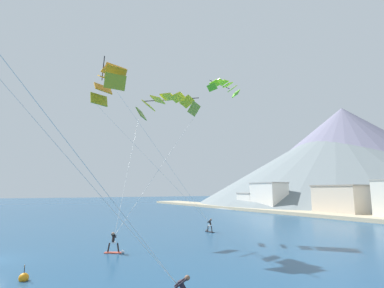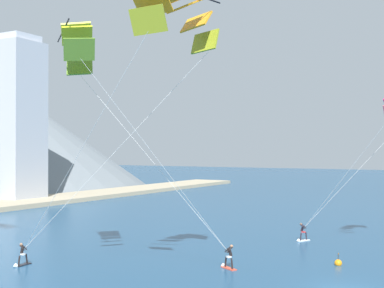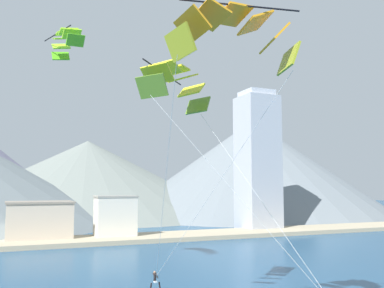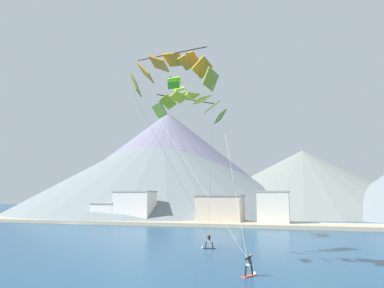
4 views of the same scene
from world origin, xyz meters
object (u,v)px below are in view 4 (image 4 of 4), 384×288
Objects in this scene: kitesurfer_mid_center at (207,244)px; parafoil_kite_near_lead at (190,105)px; parafoil_kite_mid_center at (174,71)px; parafoil_kite_distant_high_outer at (176,85)px; kitesurfer_near_lead at (251,269)px.

parafoil_kite_near_lead reaches higher than kitesurfer_mid_center.
parafoil_kite_distant_high_outer is (-6.91, 20.73, 5.27)m from parafoil_kite_mid_center.
parafoil_kite_distant_high_outer is (-6.24, 13.22, 6.59)m from parafoil_kite_near_lead.
kitesurfer_near_lead is 0.10× the size of parafoil_kite_mid_center.
parafoil_kite_distant_high_outer reaches higher than kitesurfer_near_lead.
parafoil_kite_near_lead is 0.91× the size of parafoil_kite_mid_center.
parafoil_kite_mid_center reaches higher than kitesurfer_mid_center.
parafoil_kite_mid_center is at bearing 176.21° from kitesurfer_near_lead.
parafoil_kite_distant_high_outer is at bearing 131.69° from kitesurfer_mid_center.
kitesurfer_mid_center is at bearing -48.31° from parafoil_kite_distant_high_outer.
parafoil_kite_near_lead is at bearing -64.74° from parafoil_kite_distant_high_outer.
parafoil_kite_near_lead is (-7.30, 7.95, 15.44)m from kitesurfer_near_lead.
kitesurfer_near_lead is 33.41m from parafoil_kite_distant_high_outer.
kitesurfer_mid_center is at bearing 91.53° from parafoil_kite_mid_center.
parafoil_kite_distant_high_outer reaches higher than kitesurfer_mid_center.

